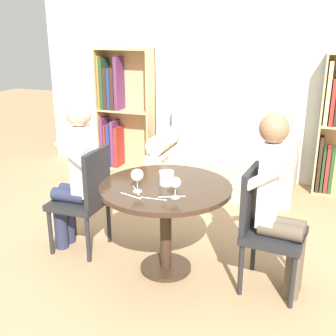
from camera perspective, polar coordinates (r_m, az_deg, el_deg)
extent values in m
plane|color=tan|center=(3.44, -0.30, -13.46)|extent=(16.00, 16.00, 0.00)
cube|color=silver|center=(5.22, 9.12, 13.13)|extent=(5.20, 0.05, 2.70)
cylinder|color=#382619|center=(3.13, -0.32, -2.66)|extent=(0.99, 0.99, 0.03)
cylinder|color=#382619|center=(3.27, -0.31, -8.22)|extent=(0.09, 0.09, 0.64)
cylinder|color=#382619|center=(3.43, -0.30, -13.25)|extent=(0.40, 0.40, 0.03)
cube|color=#B7A893|center=(5.00, 7.35, -0.43)|extent=(1.66, 0.80, 0.42)
cube|color=#B7A893|center=(5.18, 8.38, 5.48)|extent=(1.44, 0.16, 0.50)
cylinder|color=#B7A893|center=(5.11, -0.38, 3.88)|extent=(0.22, 0.72, 0.22)
cylinder|color=#B7A893|center=(4.81, 15.87, 2.22)|extent=(0.22, 0.72, 0.22)
cube|color=tan|center=(5.68, -5.21, 7.98)|extent=(0.74, 0.02, 1.58)
cube|color=tan|center=(5.73, -9.05, 7.92)|extent=(0.02, 0.28, 1.58)
cube|color=tan|center=(5.42, -2.33, 7.53)|extent=(0.02, 0.28, 1.58)
cube|color=tan|center=(5.76, -5.54, 0.14)|extent=(0.70, 0.28, 0.02)
cube|color=tan|center=(5.57, -5.79, 7.75)|extent=(0.70, 0.28, 0.02)
cube|color=tan|center=(5.48, -6.06, 15.75)|extent=(0.70, 0.28, 0.02)
cube|color=#602D5B|center=(5.80, -8.47, 3.63)|extent=(0.04, 0.23, 0.65)
cube|color=maroon|center=(5.79, -8.07, 3.18)|extent=(0.03, 0.23, 0.57)
cube|color=navy|center=(5.77, -7.65, 3.20)|extent=(0.05, 0.23, 0.58)
cube|color=#602D5B|center=(5.74, -7.13, 3.36)|extent=(0.04, 0.23, 0.62)
cube|color=maroon|center=(5.72, -6.66, 2.91)|extent=(0.05, 0.23, 0.54)
cube|color=olive|center=(5.66, -8.92, 11.38)|extent=(0.03, 0.23, 0.68)
cube|color=#234723|center=(5.64, -8.54, 11.24)|extent=(0.04, 0.23, 0.65)
cube|color=#332319|center=(5.62, -8.07, 10.68)|extent=(0.05, 0.23, 0.54)
cube|color=navy|center=(5.60, -7.62, 10.60)|extent=(0.04, 0.23, 0.53)
cube|color=#332319|center=(5.58, -7.16, 10.63)|extent=(0.05, 0.23, 0.54)
cube|color=#602D5B|center=(5.54, -6.64, 11.31)|extent=(0.05, 0.23, 0.67)
cube|color=tan|center=(5.02, 19.91, 5.53)|extent=(0.02, 0.28, 1.58)
cube|color=#332319|center=(5.12, 19.85, 0.51)|extent=(0.04, 0.23, 0.62)
cube|color=#234723|center=(5.14, 20.25, -0.17)|extent=(0.03, 0.23, 0.50)
cube|color=maroon|center=(5.14, 20.76, -0.15)|extent=(0.04, 0.23, 0.52)
cube|color=#234723|center=(5.14, 21.27, -0.28)|extent=(0.04, 0.23, 0.50)
cube|color=tan|center=(4.95, 20.91, 9.44)|extent=(0.04, 0.23, 0.69)
cube|color=maroon|center=(4.96, 21.44, 8.34)|extent=(0.04, 0.23, 0.51)
cylinder|color=#232326|center=(3.94, -12.65, -6.26)|extent=(0.04, 0.04, 0.40)
cylinder|color=#232326|center=(3.68, -15.63, -8.39)|extent=(0.04, 0.04, 0.40)
cylinder|color=#232326|center=(3.77, -8.03, -7.14)|extent=(0.04, 0.04, 0.40)
cylinder|color=#232326|center=(3.50, -10.78, -9.48)|extent=(0.04, 0.04, 0.40)
cube|color=#232326|center=(3.63, -12.01, -4.59)|extent=(0.42, 0.42, 0.05)
cube|color=#232326|center=(3.44, -9.59, -1.23)|extent=(0.04, 0.38, 0.45)
cylinder|color=#232326|center=(3.04, 16.50, -14.59)|extent=(0.04, 0.04, 0.40)
cylinder|color=#232326|center=(3.35, 17.55, -11.43)|extent=(0.04, 0.04, 0.40)
cylinder|color=#232326|center=(3.10, 9.83, -13.40)|extent=(0.04, 0.04, 0.40)
cylinder|color=#232326|center=(3.40, 11.52, -10.43)|extent=(0.04, 0.04, 0.40)
cube|color=#232326|center=(3.11, 14.17, -8.84)|extent=(0.46, 0.46, 0.05)
cube|color=#232326|center=(3.04, 11.04, -4.05)|extent=(0.07, 0.38, 0.45)
cylinder|color=#282D47|center=(3.83, -13.43, -6.68)|extent=(0.11, 0.11, 0.45)
cylinder|color=#282D47|center=(3.75, -14.35, -7.33)|extent=(0.11, 0.11, 0.45)
cylinder|color=#282D47|center=(3.67, -12.30, -3.09)|extent=(0.30, 0.11, 0.11)
cylinder|color=#282D47|center=(3.58, -13.23, -3.69)|extent=(0.30, 0.11, 0.11)
cube|color=white|center=(3.47, -11.57, 0.89)|extent=(0.12, 0.20, 0.58)
cylinder|color=white|center=(3.55, -10.55, 3.01)|extent=(0.29, 0.07, 0.23)
cylinder|color=white|center=(3.33, -12.88, 1.82)|extent=(0.29, 0.07, 0.23)
sphere|color=beige|center=(3.37, -12.00, 7.22)|extent=(0.20, 0.20, 0.20)
cylinder|color=brown|center=(3.13, 16.58, -13.03)|extent=(0.11, 0.11, 0.45)
cylinder|color=brown|center=(3.23, 16.91, -12.07)|extent=(0.11, 0.11, 0.45)
cylinder|color=brown|center=(3.01, 14.99, -8.23)|extent=(0.31, 0.14, 0.11)
cylinder|color=brown|center=(3.11, 15.38, -7.38)|extent=(0.31, 0.14, 0.11)
cube|color=white|center=(2.96, 13.59, -2.22)|extent=(0.14, 0.21, 0.59)
cylinder|color=white|center=(2.80, 13.15, -1.17)|extent=(0.29, 0.09, 0.23)
cylinder|color=white|center=(3.06, 14.28, 0.39)|extent=(0.29, 0.09, 0.23)
sphere|color=#936B4C|center=(2.85, 14.19, 5.22)|extent=(0.20, 0.20, 0.20)
cylinder|color=white|center=(3.02, -4.15, -3.16)|extent=(0.06, 0.06, 0.00)
cylinder|color=white|center=(3.00, -4.17, -2.38)|extent=(0.01, 0.01, 0.08)
sphere|color=white|center=(2.97, -4.21, -0.97)|extent=(0.09, 0.09, 0.09)
cylinder|color=white|center=(2.90, 0.98, -4.01)|extent=(0.06, 0.06, 0.00)
cylinder|color=white|center=(2.89, 0.98, -3.29)|extent=(0.01, 0.01, 0.07)
sphere|color=white|center=(2.86, 0.99, -2.00)|extent=(0.08, 0.08, 0.08)
sphere|color=maroon|center=(2.87, 0.99, -2.18)|extent=(0.06, 0.06, 0.06)
cylinder|color=silver|center=(3.12, -0.26, -1.35)|extent=(0.11, 0.11, 0.10)
cylinder|color=#4C7A42|center=(3.10, -0.61, 0.41)|extent=(0.00, 0.00, 0.10)
sphere|color=silver|center=(3.08, -0.61, 1.25)|extent=(0.04, 0.04, 0.04)
cylinder|color=#4C7A42|center=(3.10, -0.60, 0.38)|extent=(0.00, 0.00, 0.09)
sphere|color=#9E70B2|center=(3.09, -0.61, 1.17)|extent=(0.04, 0.04, 0.04)
cylinder|color=#4C7A42|center=(3.09, -0.26, 0.53)|extent=(0.00, 0.00, 0.11)
sphere|color=#E07F4C|center=(3.08, -0.26, 1.51)|extent=(0.04, 0.04, 0.04)
cube|color=silver|center=(2.89, -1.98, -4.17)|extent=(0.19, 0.02, 0.00)
cube|color=silver|center=(2.94, -5.09, -3.76)|extent=(0.18, 0.07, 0.00)
cube|color=silver|center=(3.04, -4.37, -3.02)|extent=(0.12, 0.16, 0.00)
cube|color=silver|center=(2.92, 0.56, -3.90)|extent=(0.18, 0.09, 0.00)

